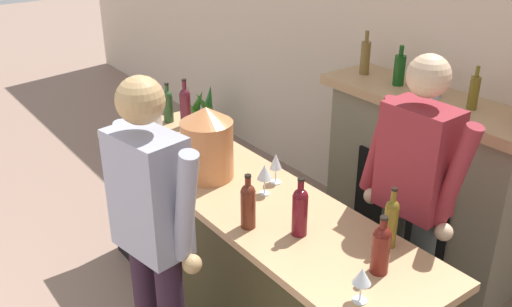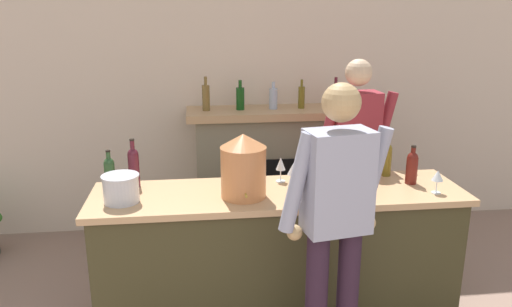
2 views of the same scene
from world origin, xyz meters
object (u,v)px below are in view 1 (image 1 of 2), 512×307
object	(u,v)px
wine_glass_by_dispenser	(362,277)
person_customer	(154,240)
potted_plant_corner	(198,117)
wine_bottle_rose_blush	(381,247)
fireplace_stone	(423,180)
wine_glass_near_bucket	(265,173)
wine_bottle_port_short	(185,106)
wine_glass_front_left	(276,163)
wine_bottle_riesling_slim	(391,221)
wine_bottle_burgundy_dark	(300,209)
ice_bucket_steel	(145,121)
person_bartender	(411,204)
wine_bottle_chardonnay_pale	(248,204)
copper_dispenser	(207,142)
wine_bottle_merlot_tall	(168,104)

from	to	relation	value
wine_glass_by_dispenser	person_customer	bearing A→B (deg)	-149.50
potted_plant_corner	wine_bottle_rose_blush	size ratio (longest dim) A/B	2.52
fireplace_stone	wine_glass_near_bucket	distance (m)	1.42
wine_bottle_port_short	wine_glass_front_left	bearing A→B (deg)	-1.02
wine_bottle_riesling_slim	wine_glass_front_left	distance (m)	0.81
wine_bottle_burgundy_dark	wine_glass_near_bucket	size ratio (longest dim) A/B	1.71
potted_plant_corner	ice_bucket_steel	distance (m)	2.07
person_bartender	potted_plant_corner	bearing A→B (deg)	168.87
person_bartender	wine_bottle_chardonnay_pale	size ratio (longest dim) A/B	6.20
fireplace_stone	copper_dispenser	size ratio (longest dim) A/B	3.70
wine_bottle_rose_blush	wine_bottle_chardonnay_pale	bearing A→B (deg)	-158.84
potted_plant_corner	copper_dispenser	xyz separation A→B (m)	(2.25, -1.27, 0.86)
wine_bottle_burgundy_dark	wine_bottle_rose_blush	size ratio (longest dim) A/B	1.09
copper_dispenser	wine_bottle_riesling_slim	xyz separation A→B (m)	(1.10, 0.30, -0.08)
ice_bucket_steel	wine_glass_near_bucket	world-z (taller)	ice_bucket_steel
fireplace_stone	person_bartender	bearing A→B (deg)	-57.11
wine_bottle_burgundy_dark	wine_glass_near_bucket	world-z (taller)	wine_bottle_burgundy_dark
wine_bottle_port_short	fireplace_stone	bearing A→B (deg)	46.35
wine_bottle_rose_blush	wine_bottle_burgundy_dark	bearing A→B (deg)	-168.80
person_customer	wine_bottle_merlot_tall	distance (m)	1.59
person_customer	person_bartender	world-z (taller)	same
wine_glass_front_left	wine_bottle_port_short	bearing A→B (deg)	178.98
potted_plant_corner	wine_bottle_port_short	xyz separation A→B (m)	(1.51, -0.98, 0.79)
wine_bottle_rose_blush	wine_glass_by_dispenser	distance (m)	0.23
ice_bucket_steel	wine_bottle_rose_blush	size ratio (longest dim) A/B	0.86
fireplace_stone	ice_bucket_steel	xyz separation A→B (m)	(-1.20, -1.49, 0.41)
wine_bottle_merlot_tall	fireplace_stone	bearing A→B (deg)	43.93
ice_bucket_steel	wine_bottle_port_short	world-z (taller)	wine_bottle_port_short
potted_plant_corner	copper_dispenser	size ratio (longest dim) A/B	1.64
potted_plant_corner	wine_bottle_riesling_slim	xyz separation A→B (m)	(3.36, -0.96, 0.77)
fireplace_stone	wine_glass_by_dispenser	xyz separation A→B (m)	(0.90, -1.58, 0.44)
person_bartender	wine_glass_front_left	size ratio (longest dim) A/B	9.78
wine_bottle_port_short	wine_glass_front_left	distance (m)	1.04
fireplace_stone	potted_plant_corner	xyz separation A→B (m)	(-2.66, -0.22, -0.32)
copper_dispenser	ice_bucket_steel	bearing A→B (deg)	-179.85
copper_dispenser	wine_glass_near_bucket	xyz separation A→B (m)	(0.36, 0.14, -0.09)
person_customer	wine_bottle_port_short	world-z (taller)	person_customer
person_bartender	copper_dispenser	xyz separation A→B (m)	(-0.96, -0.64, 0.18)
ice_bucket_steel	wine_glass_front_left	distance (m)	1.12
wine_glass_near_bucket	potted_plant_corner	bearing A→B (deg)	156.59
wine_bottle_merlot_tall	wine_bottle_chardonnay_pale	distance (m)	1.52
wine_bottle_burgundy_dark	wine_glass_by_dispenser	world-z (taller)	wine_bottle_burgundy_dark
fireplace_stone	wine_bottle_riesling_slim	distance (m)	1.45
person_customer	wine_bottle_burgundy_dark	world-z (taller)	person_customer
potted_plant_corner	wine_glass_near_bucket	world-z (taller)	wine_glass_near_bucket
fireplace_stone	wine_bottle_chardonnay_pale	world-z (taller)	fireplace_stone
wine_bottle_burgundy_dark	wine_glass_front_left	xyz separation A→B (m)	(-0.48, 0.24, -0.01)
copper_dispenser	wine_bottle_burgundy_dark	world-z (taller)	copper_dispenser
wine_bottle_rose_blush	wine_glass_near_bucket	distance (m)	0.85
copper_dispenser	wine_bottle_rose_blush	world-z (taller)	copper_dispenser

